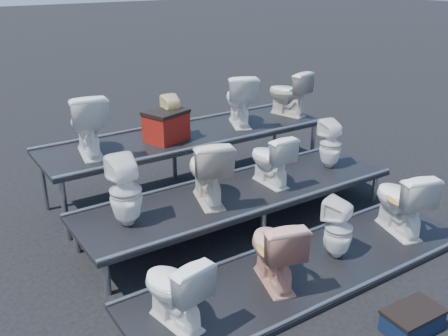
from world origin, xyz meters
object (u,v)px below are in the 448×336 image
toilet_9 (172,117)px  toilet_6 (271,159)px  toilet_0 (174,289)px  toilet_4 (125,191)px  step_stool (412,321)px  toilet_3 (401,201)px  toilet_5 (208,170)px  toilet_11 (288,93)px  red_crate (166,127)px  toilet_10 (240,99)px  toilet_2 (338,229)px  toilet_1 (274,249)px  toilet_7 (331,144)px  toilet_8 (87,124)px

toilet_9 → toilet_6: bearing=125.7°
toilet_0 → toilet_4: toilet_4 is taller
step_stool → toilet_6: bearing=85.2°
step_stool → toilet_4: bearing=125.9°
toilet_0 → toilet_3: 3.10m
toilet_5 → toilet_6: (0.95, 0.00, -0.06)m
toilet_11 → red_crate: 2.23m
toilet_3 → toilet_10: 2.77m
toilet_5 → toilet_10: bearing=-119.9°
toilet_2 → toilet_10: toilet_10 is taller
toilet_1 → toilet_7: toilet_7 is taller
toilet_2 → toilet_6: 1.36m
toilet_2 → toilet_9: 2.79m
toilet_9 → red_crate: 0.19m
toilet_4 → toilet_1: bearing=133.3°
toilet_9 → toilet_10: 1.14m
toilet_9 → toilet_10: bearing=-173.1°
toilet_6 → toilet_8: toilet_8 is taller
toilet_4 → toilet_3: bearing=161.5°
toilet_9 → red_crate: size_ratio=1.15×
toilet_2 → toilet_9: (-0.66, 2.60, 0.75)m
toilet_5 → toilet_7: size_ratio=1.20×
toilet_5 → toilet_7: 2.01m
toilet_2 → toilet_6: size_ratio=1.02×
toilet_3 → toilet_6: size_ratio=1.21×
toilet_5 → step_stool: bearing=120.6°
toilet_3 → toilet_10: size_ratio=1.06×
toilet_7 → toilet_1: bearing=43.0°
toilet_6 → toilet_9: 1.53m
toilet_0 → toilet_1: 1.14m
toilet_9 → toilet_11: toilet_11 is taller
toilet_2 → toilet_9: size_ratio=1.16×
toilet_4 → toilet_7: (3.05, 0.00, -0.05)m
toilet_6 → toilet_3: bearing=128.3°
toilet_9 → toilet_11: (2.09, 0.00, 0.06)m
toilet_9 → red_crate: (-0.13, -0.07, -0.11)m
toilet_2 → toilet_6: (0.05, 1.30, 0.39)m
toilet_3 → toilet_10: bearing=-60.8°
toilet_4 → toilet_9: (1.27, 1.30, 0.31)m
red_crate → toilet_1: bearing=-111.0°
toilet_6 → toilet_10: toilet_10 is taller
toilet_4 → toilet_8: 1.37m
toilet_0 → toilet_11: size_ratio=1.02×
toilet_0 → toilet_7: 3.45m
toilet_1 → toilet_0: bearing=16.9°
toilet_8 → toilet_9: toilet_8 is taller
toilet_5 → toilet_11: (2.32, 1.30, 0.35)m
toilet_6 → toilet_5: bearing=1.0°
toilet_0 → toilet_7: toilet_7 is taller
toilet_2 → toilet_11: (1.42, 2.60, 0.81)m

